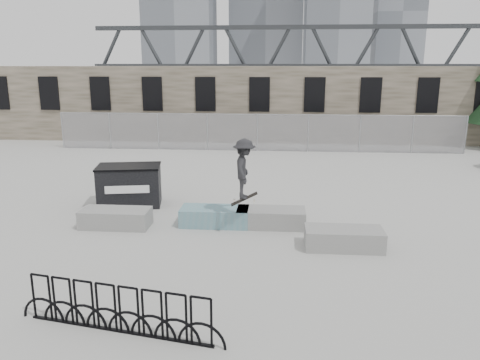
# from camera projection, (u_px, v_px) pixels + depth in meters

# --- Properties ---
(ground) EXTENTS (120.00, 120.00, 0.00)m
(ground) POSITION_uv_depth(u_px,v_px,m) (237.00, 228.00, 13.61)
(ground) COLOR #A8A8A3
(ground) RESTS_ON ground
(stone_wall) EXTENTS (36.00, 2.58, 4.50)m
(stone_wall) POSITION_uv_depth(u_px,v_px,m) (260.00, 104.00, 28.77)
(stone_wall) COLOR brown
(stone_wall) RESTS_ON ground
(chainlink_fence) EXTENTS (22.06, 0.06, 2.02)m
(chainlink_fence) POSITION_uv_depth(u_px,v_px,m) (257.00, 132.00, 25.45)
(chainlink_fence) COLOR gray
(chainlink_fence) RESTS_ON ground
(planter_far_left) EXTENTS (2.00, 0.90, 0.53)m
(planter_far_left) POSITION_uv_depth(u_px,v_px,m) (116.00, 217.00, 13.71)
(planter_far_left) COLOR gray
(planter_far_left) RESTS_ON ground
(planter_center_left) EXTENTS (2.00, 0.90, 0.53)m
(planter_center_left) POSITION_uv_depth(u_px,v_px,m) (215.00, 216.00, 13.86)
(planter_center_left) COLOR teal
(planter_center_left) RESTS_ON ground
(planter_center_right) EXTENTS (2.00, 0.90, 0.53)m
(planter_center_right) POSITION_uv_depth(u_px,v_px,m) (271.00, 217.00, 13.74)
(planter_center_right) COLOR gray
(planter_center_right) RESTS_ON ground
(planter_offset) EXTENTS (2.00, 0.90, 0.53)m
(planter_offset) POSITION_uv_depth(u_px,v_px,m) (344.00, 238.00, 12.11)
(planter_offset) COLOR gray
(planter_offset) RESTS_ON ground
(dumpster) EXTENTS (2.27, 1.63, 1.37)m
(dumpster) POSITION_uv_depth(u_px,v_px,m) (130.00, 185.00, 15.71)
(dumpster) COLOR black
(dumpster) RESTS_ON ground
(bike_rack) EXTENTS (3.98, 0.82, 0.90)m
(bike_rack) POSITION_uv_depth(u_px,v_px,m) (118.00, 310.00, 8.27)
(bike_rack) COLOR black
(bike_rack) RESTS_ON ground
(truss_bridge) EXTENTS (70.00, 3.00, 9.80)m
(truss_bridge) POSITION_uv_depth(u_px,v_px,m) (343.00, 67.00, 65.00)
(truss_bridge) COLOR #2D3033
(truss_bridge) RESTS_ON ground
(skateboarder) EXTENTS (0.76, 1.09, 1.87)m
(skateboarder) POSITION_uv_depth(u_px,v_px,m) (244.00, 169.00, 12.79)
(skateboarder) COLOR black
(skateboarder) RESTS_ON ground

